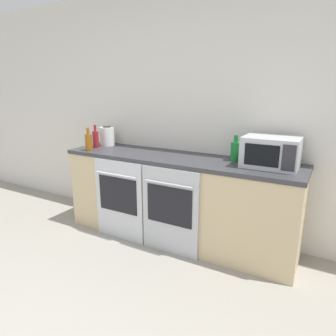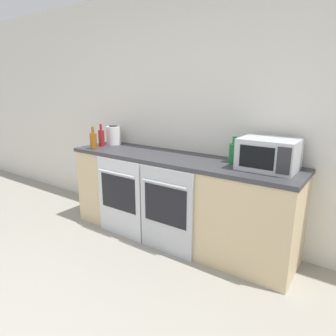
# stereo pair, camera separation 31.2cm
# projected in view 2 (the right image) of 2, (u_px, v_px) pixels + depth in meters

# --- Properties ---
(wall_back) EXTENTS (10.00, 0.06, 2.60)m
(wall_back) POSITION_uv_depth(u_px,v_px,m) (194.00, 114.00, 3.18)
(wall_back) COLOR silver
(wall_back) RESTS_ON ground_plane
(counter_back) EXTENTS (2.47, 0.62, 0.90)m
(counter_back) POSITION_uv_depth(u_px,v_px,m) (177.00, 198.00, 3.14)
(counter_back) COLOR #D1B789
(counter_back) RESTS_ON ground_plane
(oven_left) EXTENTS (0.60, 0.06, 0.86)m
(oven_left) POSITION_uv_depth(u_px,v_px,m) (119.00, 198.00, 3.19)
(oven_left) COLOR silver
(oven_left) RESTS_ON ground_plane
(oven_right) EXTENTS (0.60, 0.06, 0.86)m
(oven_right) POSITION_uv_depth(u_px,v_px,m) (166.00, 211.00, 2.85)
(oven_right) COLOR #B7BABF
(oven_right) RESTS_ON ground_plane
(microwave) EXTENTS (0.47, 0.38, 0.27)m
(microwave) POSITION_uv_depth(u_px,v_px,m) (269.00, 154.00, 2.54)
(microwave) COLOR #B7BABF
(microwave) RESTS_ON counter_back
(bottle_red) EXTENTS (0.07, 0.07, 0.26)m
(bottle_red) POSITION_uv_depth(u_px,v_px,m) (101.00, 138.00, 3.56)
(bottle_red) COLOR maroon
(bottle_red) RESTS_ON counter_back
(bottle_amber) EXTENTS (0.08, 0.08, 0.25)m
(bottle_amber) POSITION_uv_depth(u_px,v_px,m) (93.00, 140.00, 3.39)
(bottle_amber) COLOR #8C5114
(bottle_amber) RESTS_ON counter_back
(bottle_green) EXTENTS (0.09, 0.09, 0.25)m
(bottle_green) POSITION_uv_depth(u_px,v_px,m) (234.00, 152.00, 2.78)
(bottle_green) COLOR #19722D
(bottle_green) RESTS_ON counter_back
(kettle) EXTENTS (0.18, 0.18, 0.23)m
(kettle) POSITION_uv_depth(u_px,v_px,m) (114.00, 135.00, 3.67)
(kettle) COLOR white
(kettle) RESTS_ON counter_back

